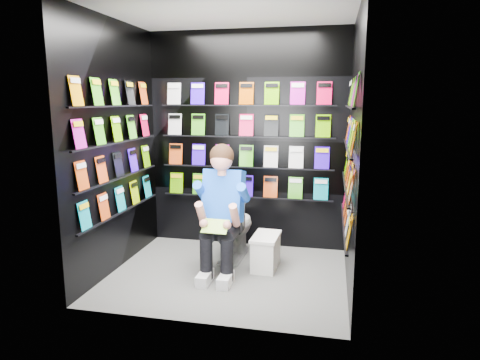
# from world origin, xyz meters

# --- Properties ---
(floor) EXTENTS (2.40, 2.40, 0.00)m
(floor) POSITION_xyz_m (0.00, 0.00, 0.00)
(floor) COLOR #61615E
(floor) RESTS_ON ground
(ceiling) EXTENTS (2.40, 2.40, 0.00)m
(ceiling) POSITION_xyz_m (0.00, 0.00, 2.60)
(ceiling) COLOR white
(ceiling) RESTS_ON floor
(wall_back) EXTENTS (2.40, 0.04, 2.60)m
(wall_back) POSITION_xyz_m (0.00, 1.00, 1.30)
(wall_back) COLOR black
(wall_back) RESTS_ON floor
(wall_front) EXTENTS (2.40, 0.04, 2.60)m
(wall_front) POSITION_xyz_m (0.00, -1.00, 1.30)
(wall_front) COLOR black
(wall_front) RESTS_ON floor
(wall_left) EXTENTS (0.04, 2.00, 2.60)m
(wall_left) POSITION_xyz_m (-1.20, 0.00, 1.30)
(wall_left) COLOR black
(wall_left) RESTS_ON floor
(wall_right) EXTENTS (0.04, 2.00, 2.60)m
(wall_right) POSITION_xyz_m (1.20, 0.00, 1.30)
(wall_right) COLOR black
(wall_right) RESTS_ON floor
(comics_back) EXTENTS (2.10, 0.06, 1.37)m
(comics_back) POSITION_xyz_m (0.00, 0.97, 1.31)
(comics_back) COLOR #C94514
(comics_back) RESTS_ON wall_back
(comics_left) EXTENTS (0.06, 1.70, 1.37)m
(comics_left) POSITION_xyz_m (-1.17, 0.00, 1.31)
(comics_left) COLOR #C94514
(comics_left) RESTS_ON wall_left
(comics_right) EXTENTS (0.06, 1.70, 1.37)m
(comics_right) POSITION_xyz_m (1.17, 0.00, 1.31)
(comics_right) COLOR #C94514
(comics_right) RESTS_ON wall_right
(toilet) EXTENTS (0.45, 0.77, 0.73)m
(toilet) POSITION_xyz_m (-0.07, 0.52, 0.37)
(toilet) COLOR white
(toilet) RESTS_ON floor
(longbox) EXTENTS (0.26, 0.45, 0.33)m
(longbox) POSITION_xyz_m (0.36, 0.27, 0.17)
(longbox) COLOR white
(longbox) RESTS_ON floor
(longbox_lid) EXTENTS (0.29, 0.48, 0.03)m
(longbox_lid) POSITION_xyz_m (0.36, 0.27, 0.35)
(longbox_lid) COLOR white
(longbox_lid) RESTS_ON longbox
(reader) EXTENTS (0.58, 0.83, 1.49)m
(reader) POSITION_xyz_m (-0.07, 0.14, 0.79)
(reader) COLOR blue
(reader) RESTS_ON toilet
(held_comic) EXTENTS (0.26, 0.16, 0.11)m
(held_comic) POSITION_xyz_m (-0.07, -0.21, 0.58)
(held_comic) COLOR green
(held_comic) RESTS_ON reader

